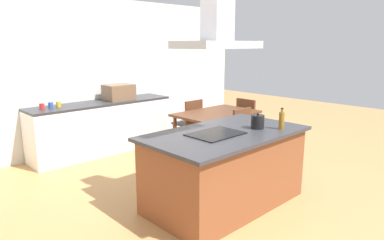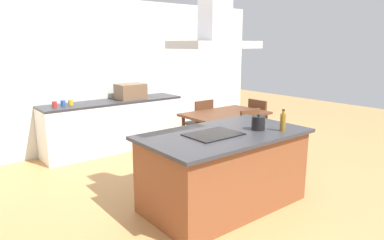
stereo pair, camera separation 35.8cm
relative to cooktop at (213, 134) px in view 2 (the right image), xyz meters
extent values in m
plane|color=tan|center=(0.17, 1.50, -0.91)|extent=(16.00, 16.00, 0.00)
cube|color=silver|center=(0.17, 3.25, 0.44)|extent=(7.20, 0.10, 2.70)
cube|color=brown|center=(0.17, 0.00, -0.48)|extent=(1.85, 1.01, 0.86)
cube|color=#333338|center=(0.17, 0.00, -0.03)|extent=(1.95, 1.11, 0.04)
cube|color=black|center=(0.00, 0.00, 0.00)|extent=(0.60, 0.44, 0.01)
cylinder|color=black|center=(0.57, -0.15, 0.08)|extent=(0.16, 0.16, 0.16)
sphere|color=black|center=(0.57, -0.15, 0.17)|extent=(0.03, 0.03, 0.03)
cone|color=black|center=(0.67, -0.15, 0.08)|extent=(0.06, 0.03, 0.04)
cylinder|color=olive|center=(0.75, -0.37, 0.10)|extent=(0.07, 0.07, 0.21)
cylinder|color=olive|center=(0.75, -0.37, 0.22)|extent=(0.03, 0.03, 0.04)
cylinder|color=black|center=(0.75, -0.37, 0.25)|extent=(0.03, 0.03, 0.01)
cube|color=white|center=(0.17, 2.88, -0.48)|extent=(2.55, 0.62, 0.86)
cube|color=#333338|center=(0.17, 2.88, -0.03)|extent=(2.55, 0.62, 0.04)
cube|color=brown|center=(0.52, 2.88, 0.13)|extent=(0.50, 0.38, 0.28)
cylinder|color=red|center=(-0.85, 2.90, 0.04)|extent=(0.08, 0.08, 0.09)
cylinder|color=#2D56B2|center=(-0.71, 2.92, 0.04)|extent=(0.08, 0.08, 0.09)
cylinder|color=gold|center=(-0.58, 2.91, 0.04)|extent=(0.08, 0.08, 0.09)
cube|color=#59331E|center=(1.51, 1.38, -0.18)|extent=(1.40, 0.90, 0.04)
cylinder|color=#59331E|center=(0.89, 1.01, -0.55)|extent=(0.06, 0.06, 0.71)
cylinder|color=#59331E|center=(2.13, 1.01, -0.55)|extent=(0.06, 0.06, 0.71)
cylinder|color=#59331E|center=(0.89, 1.75, -0.55)|extent=(0.06, 0.06, 0.71)
cylinder|color=#59331E|center=(2.13, 1.75, -0.55)|extent=(0.06, 0.06, 0.71)
cube|color=#333338|center=(2.51, 1.38, -0.48)|extent=(0.42, 0.42, 0.04)
cube|color=#59331E|center=(2.32, 1.38, -0.24)|extent=(0.04, 0.42, 0.44)
cylinder|color=#59331E|center=(2.69, 1.56, -0.70)|extent=(0.04, 0.04, 0.41)
cylinder|color=#59331E|center=(2.69, 1.20, -0.70)|extent=(0.04, 0.04, 0.41)
cylinder|color=#59331E|center=(2.33, 1.56, -0.70)|extent=(0.04, 0.04, 0.41)
cylinder|color=#59331E|center=(2.33, 1.20, -0.70)|extent=(0.04, 0.04, 0.41)
cube|color=#333338|center=(1.51, 0.63, -0.48)|extent=(0.42, 0.42, 0.04)
cube|color=#59331E|center=(1.51, 0.82, -0.24)|extent=(0.42, 0.04, 0.44)
cylinder|color=#59331E|center=(1.69, 0.45, -0.70)|extent=(0.04, 0.04, 0.41)
cylinder|color=#59331E|center=(1.33, 0.45, -0.70)|extent=(0.04, 0.04, 0.41)
cylinder|color=#59331E|center=(1.69, 0.81, -0.70)|extent=(0.04, 0.04, 0.41)
cylinder|color=#59331E|center=(1.33, 0.81, -0.70)|extent=(0.04, 0.04, 0.41)
cube|color=#333338|center=(1.51, 2.13, -0.48)|extent=(0.42, 0.42, 0.04)
cube|color=#59331E|center=(1.51, 1.94, -0.24)|extent=(0.42, 0.04, 0.44)
cylinder|color=#59331E|center=(1.33, 2.31, -0.70)|extent=(0.04, 0.04, 0.41)
cylinder|color=#59331E|center=(1.69, 2.31, -0.70)|extent=(0.04, 0.04, 0.41)
cylinder|color=#59331E|center=(1.33, 1.95, -0.70)|extent=(0.04, 0.04, 0.41)
cylinder|color=#59331E|center=(1.69, 1.95, -0.70)|extent=(0.04, 0.04, 0.41)
cube|color=#ADADB2|center=(0.00, 0.00, 0.98)|extent=(0.90, 0.55, 0.08)
cube|color=#ADADB2|center=(0.00, 0.00, 1.37)|extent=(0.28, 0.24, 0.70)
camera|label=1|loc=(-2.78, -2.56, 1.00)|focal=32.30mm
camera|label=2|loc=(-2.51, -2.79, 1.00)|focal=32.30mm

